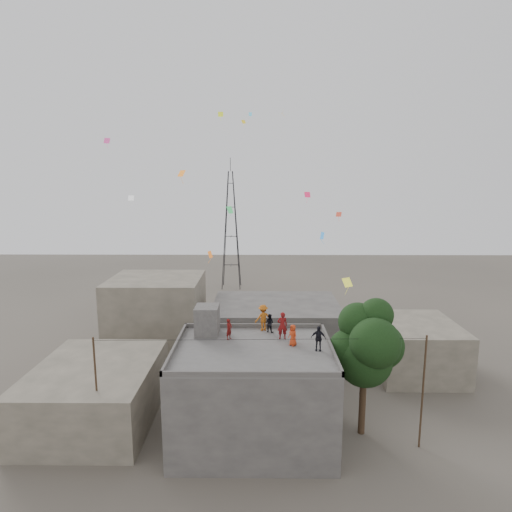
% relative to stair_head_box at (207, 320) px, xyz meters
% --- Properties ---
extents(ground, '(140.00, 140.00, 0.00)m').
position_rel_stair_head_box_xyz_m(ground, '(3.20, -2.60, -7.10)').
color(ground, '#4C473E').
rests_on(ground, ground).
extents(main_building, '(10.00, 8.00, 6.10)m').
position_rel_stair_head_box_xyz_m(main_building, '(3.20, -2.60, -4.05)').
color(main_building, '#484643').
rests_on(main_building, ground).
extents(parapet, '(10.00, 8.00, 0.30)m').
position_rel_stair_head_box_xyz_m(parapet, '(3.20, -2.60, -0.85)').
color(parapet, '#484643').
rests_on(parapet, main_building).
extents(stair_head_box, '(1.60, 1.80, 2.00)m').
position_rel_stair_head_box_xyz_m(stair_head_box, '(0.00, 0.00, 0.00)').
color(stair_head_box, '#484643').
rests_on(stair_head_box, main_building).
extents(neighbor_west, '(8.00, 10.00, 4.00)m').
position_rel_stair_head_box_xyz_m(neighbor_west, '(-7.80, -0.60, -5.10)').
color(neighbor_west, '#5F584B').
rests_on(neighbor_west, ground).
extents(neighbor_north, '(12.00, 9.00, 5.00)m').
position_rel_stair_head_box_xyz_m(neighbor_north, '(5.20, 11.40, -4.60)').
color(neighbor_north, '#484643').
rests_on(neighbor_north, ground).
extents(neighbor_northwest, '(9.00, 8.00, 7.00)m').
position_rel_stair_head_box_xyz_m(neighbor_northwest, '(-6.80, 13.40, -3.60)').
color(neighbor_northwest, '#5F584B').
rests_on(neighbor_northwest, ground).
extents(neighbor_east, '(7.00, 8.00, 4.40)m').
position_rel_stair_head_box_xyz_m(neighbor_east, '(17.20, 7.40, -4.90)').
color(neighbor_east, '#5F584B').
rests_on(neighbor_east, ground).
extents(tree, '(4.90, 4.60, 9.10)m').
position_rel_stair_head_box_xyz_m(tree, '(10.57, -2.00, -1.00)').
color(tree, black).
rests_on(tree, ground).
extents(utility_line, '(20.12, 0.62, 7.40)m').
position_rel_stair_head_box_xyz_m(utility_line, '(3.70, -3.85, -3.27)').
color(utility_line, black).
rests_on(utility_line, ground).
extents(transmission_tower, '(2.97, 2.97, 20.01)m').
position_rel_stair_head_box_xyz_m(transmission_tower, '(-0.80, 37.40, 1.97)').
color(transmission_tower, black).
rests_on(transmission_tower, ground).
extents(person_red_adult, '(0.69, 0.47, 1.86)m').
position_rel_stair_head_box_xyz_m(person_red_adult, '(5.14, -0.84, -0.07)').
color(person_red_adult, maroon).
rests_on(person_red_adult, main_building).
extents(person_orange_child, '(0.76, 0.81, 1.39)m').
position_rel_stair_head_box_xyz_m(person_orange_child, '(5.76, -2.01, -0.31)').
color(person_orange_child, red).
rests_on(person_orange_child, main_building).
extents(person_dark_child, '(0.80, 0.74, 1.32)m').
position_rel_stair_head_box_xyz_m(person_dark_child, '(4.31, 0.45, -0.34)').
color(person_dark_child, black).
rests_on(person_dark_child, main_building).
extents(person_dark_adult, '(0.98, 0.54, 1.59)m').
position_rel_stair_head_box_xyz_m(person_dark_adult, '(7.28, -2.83, -0.21)').
color(person_dark_adult, black).
rests_on(person_dark_adult, main_building).
extents(person_orange_adult, '(1.38, 1.12, 1.87)m').
position_rel_stair_head_box_xyz_m(person_orange_adult, '(3.86, 0.80, -0.07)').
color(person_orange_adult, '#BA5B15').
rests_on(person_orange_adult, main_building).
extents(person_red_child, '(0.55, 0.62, 1.41)m').
position_rel_stair_head_box_xyz_m(person_red_child, '(1.57, -0.96, -0.29)').
color(person_red_child, '#61110F').
rests_on(person_red_child, main_building).
extents(kites, '(17.50, 18.86, 12.94)m').
position_rel_stair_head_box_xyz_m(kites, '(2.75, 4.05, 8.59)').
color(kites, orange).
rests_on(kites, ground).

